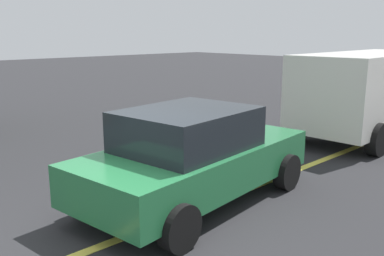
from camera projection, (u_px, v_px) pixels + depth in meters
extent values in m
plane|color=#262628|center=(126.00, 237.00, 5.77)|extent=(80.00, 80.00, 0.00)
cube|color=#E0D14C|center=(262.00, 184.00, 7.78)|extent=(28.00, 0.16, 0.01)
cube|color=silver|center=(369.00, 88.00, 11.18)|extent=(5.25, 2.14, 1.82)
cylinder|color=black|center=(358.00, 109.00, 13.29)|extent=(0.77, 0.28, 0.76)
cylinder|color=black|center=(298.00, 126.00, 10.85)|extent=(0.77, 0.28, 0.76)
cylinder|color=black|center=(377.00, 140.00, 9.47)|extent=(0.77, 0.28, 0.76)
cube|color=#236B3D|center=(196.00, 164.00, 6.88)|extent=(4.38, 2.29, 0.62)
cube|color=black|center=(187.00, 129.00, 6.59)|extent=(2.19, 1.81, 0.62)
cylinder|color=black|center=(206.00, 154.00, 8.58)|extent=(0.66, 0.29, 0.64)
cylinder|color=black|center=(287.00, 172.00, 7.45)|extent=(0.66, 0.29, 0.64)
cylinder|color=black|center=(91.00, 194.00, 6.44)|extent=(0.66, 0.29, 0.64)
cylinder|color=black|center=(180.00, 228.00, 5.32)|extent=(0.66, 0.29, 0.64)
cube|color=gold|center=(372.00, 87.00, 16.51)|extent=(4.61, 2.27, 0.65)
cube|color=black|center=(371.00, 71.00, 16.20)|extent=(2.29, 1.81, 0.65)
cylinder|color=black|center=(361.00, 89.00, 18.27)|extent=(0.66, 0.28, 0.64)
cylinder|color=black|center=(332.00, 97.00, 16.04)|extent=(0.66, 0.28, 0.64)
cylinder|color=black|center=(383.00, 102.00, 14.88)|extent=(0.66, 0.28, 0.64)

